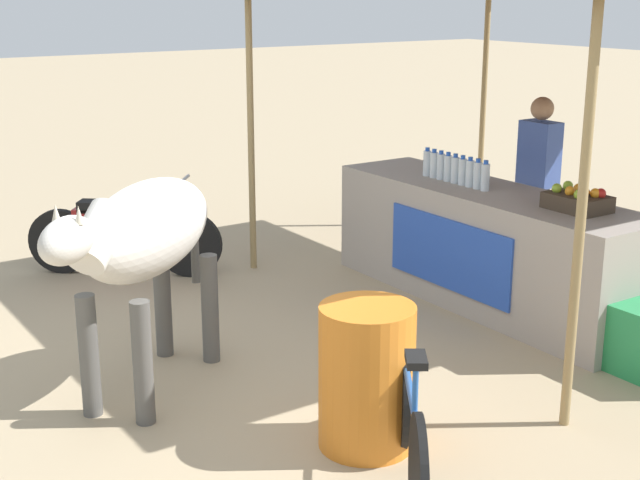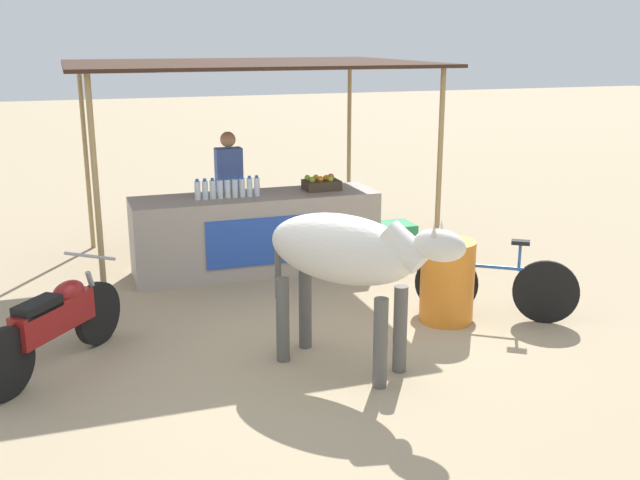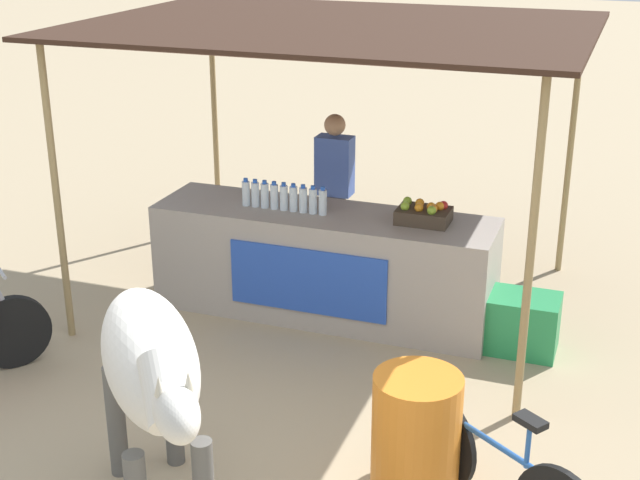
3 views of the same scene
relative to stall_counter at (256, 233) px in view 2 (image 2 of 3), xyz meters
name	(u,v)px [view 2 (image 2 of 3)]	position (x,y,z in m)	size (l,w,h in m)	color
ground_plane	(312,334)	(0.00, -2.20, -0.48)	(60.00, 60.00, 0.00)	tan
stall_counter	(256,233)	(0.00, 0.00, 0.00)	(3.00, 0.82, 0.96)	#9E9389
stall_awning	(246,70)	(0.00, 0.30, 1.95)	(4.20, 3.20, 2.53)	#382319
water_bottle_row	(228,188)	(-0.35, -0.05, 0.59)	(0.79, 0.07, 0.25)	silver
fruit_crate	(322,184)	(0.87, 0.05, 0.56)	(0.44, 0.32, 0.18)	#3F3326
vendor_behind_counter	(230,193)	(-0.16, 0.75, 0.37)	(0.34, 0.22, 1.65)	#383842
cooler_box	(390,242)	(1.76, -0.10, -0.24)	(0.60, 0.44, 0.48)	#268C4C
water_barrel	(447,281)	(1.42, -2.29, -0.06)	(0.55, 0.55, 0.85)	orange
cow	(348,255)	(0.05, -3.02, 0.55)	(1.43, 1.64, 1.44)	silver
motorcycle_parked	(56,322)	(-2.35, -2.20, -0.05)	(1.20, 1.45, 0.90)	black
bicycle_leaning	(496,286)	(1.93, -2.39, -0.13)	(1.39, 0.98, 0.85)	black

